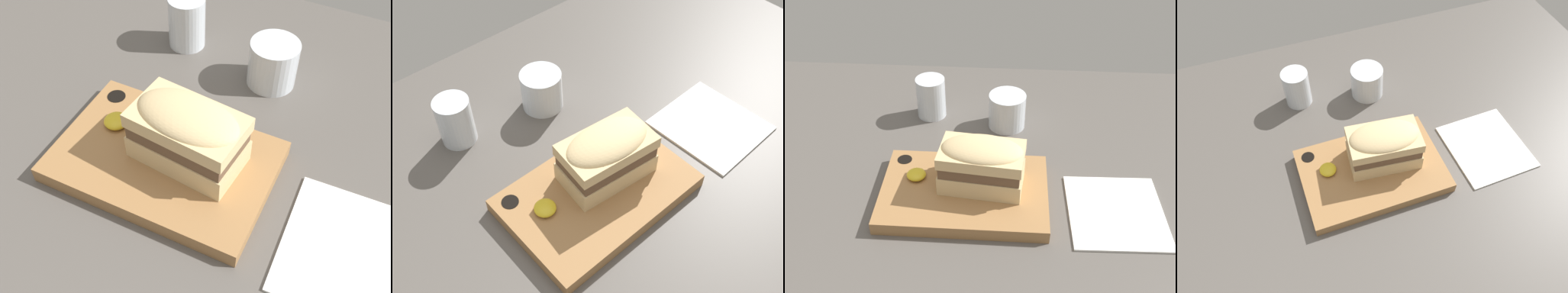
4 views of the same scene
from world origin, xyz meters
TOP-DOWN VIEW (x-y plane):
  - dining_table at (0.00, 0.00)cm, footprint 140.19×102.92cm
  - serving_board at (-0.80, 2.91)cm, footprint 29.69×19.80cm
  - sandwich at (2.33, 4.14)cm, footprint 15.39×9.99cm
  - mustard_dollop at (-9.67, 5.04)cm, footprint 3.50×3.50cm
  - water_glass at (-10.44, 29.23)cm, footprint 6.33×6.33cm
  - wine_glass at (6.33, 26.18)cm, footprint 7.84×7.84cm
  - napkin at (26.07, 0.83)cm, footprint 17.09×18.33cm

SIDE VIEW (x-z plane):
  - dining_table at x=0.00cm, z-range 0.00..2.00cm
  - napkin at x=26.07cm, z-range 2.00..2.40cm
  - serving_board at x=-0.80cm, z-range 1.97..4.51cm
  - mustard_dollop at x=-9.67cm, z-range 4.47..5.87cm
  - wine_glass at x=6.33cm, z-range 1.61..9.17cm
  - water_glass at x=-10.44cm, z-range 1.41..10.45cm
  - sandwich at x=2.33cm, z-range 4.82..14.08cm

